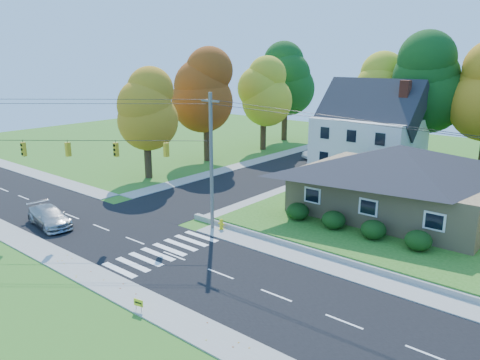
{
  "coord_description": "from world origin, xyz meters",
  "views": [
    {
      "loc": [
        20.93,
        -18.58,
        12.4
      ],
      "look_at": [
        -1.16,
        8.0,
        3.22
      ],
      "focal_mm": 35.0,
      "sensor_mm": 36.0,
      "label": 1
    }
  ],
  "objects_px": {
    "silver_sedan": "(49,217)",
    "fire_hydrant": "(221,225)",
    "ranch_house": "(397,178)",
    "white_car": "(321,152)"
  },
  "relations": [
    {
      "from": "silver_sedan",
      "to": "white_car",
      "type": "distance_m",
      "value": 34.2
    },
    {
      "from": "ranch_house",
      "to": "fire_hydrant",
      "type": "bearing_deg",
      "value": -129.75
    },
    {
      "from": "white_car",
      "to": "fire_hydrant",
      "type": "distance_m",
      "value": 27.28
    },
    {
      "from": "fire_hydrant",
      "to": "silver_sedan",
      "type": "bearing_deg",
      "value": -143.94
    },
    {
      "from": "white_car",
      "to": "ranch_house",
      "type": "bearing_deg",
      "value": -22.02
    },
    {
      "from": "ranch_house",
      "to": "silver_sedan",
      "type": "relative_size",
      "value": 2.95
    },
    {
      "from": "silver_sedan",
      "to": "fire_hydrant",
      "type": "relative_size",
      "value": 5.77
    },
    {
      "from": "fire_hydrant",
      "to": "ranch_house",
      "type": "bearing_deg",
      "value": 50.25
    },
    {
      "from": "silver_sedan",
      "to": "fire_hydrant",
      "type": "distance_m",
      "value": 12.98
    },
    {
      "from": "ranch_house",
      "to": "white_car",
      "type": "height_order",
      "value": "ranch_house"
    }
  ]
}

